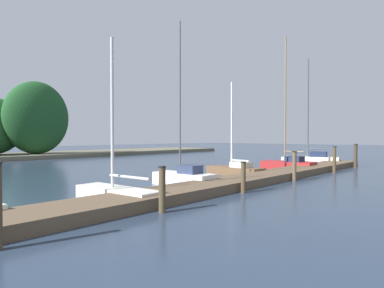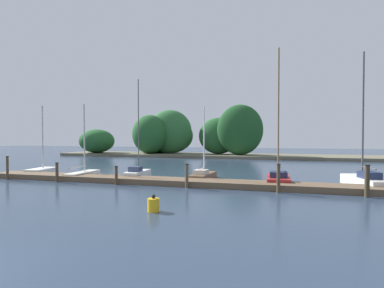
{
  "view_description": "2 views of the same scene",
  "coord_description": "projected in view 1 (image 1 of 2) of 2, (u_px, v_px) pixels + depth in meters",
  "views": [
    {
      "loc": [
        -13.44,
        5.78,
        2.1
      ],
      "look_at": [
        -2.15,
        15.68,
        1.78
      ],
      "focal_mm": 31.65,
      "sensor_mm": 36.0,
      "label": 1
    },
    {
      "loc": [
        7.08,
        -4.17,
        2.96
      ],
      "look_at": [
        1.62,
        14.55,
        2.51
      ],
      "focal_mm": 28.64,
      "sensor_mm": 36.0,
      "label": 2
    }
  ],
  "objects": [
    {
      "name": "sailboat_5",
      "position": [
        310.0,
        158.0,
        25.69
      ],
      "size": [
        2.05,
        4.25,
        8.0
      ],
      "rotation": [
        0.0,
        0.0,
        1.82
      ],
      "color": "silver",
      "rests_on": "ground"
    },
    {
      "name": "mooring_piling_3",
      "position": [
        294.0,
        166.0,
        16.08
      ],
      "size": [
        0.22,
        0.22,
        1.41
      ],
      "color": "brown",
      "rests_on": "ground"
    },
    {
      "name": "mooring_piling_4",
      "position": [
        334.0,
        159.0,
        19.82
      ],
      "size": [
        0.22,
        0.22,
        1.54
      ],
      "color": "#4C3D28",
      "rests_on": "ground"
    },
    {
      "name": "mooring_piling_2",
      "position": [
        243.0,
        177.0,
        12.62
      ],
      "size": [
        0.21,
        0.21,
        1.17
      ],
      "color": "#4C3D28",
      "rests_on": "ground"
    },
    {
      "name": "sailboat_1",
      "position": [
        114.0,
        191.0,
        11.15
      ],
      "size": [
        1.1,
        3.61,
        5.37
      ],
      "rotation": [
        0.0,
        0.0,
        1.62
      ],
      "color": "silver",
      "rests_on": "ground"
    },
    {
      "name": "sailboat_3",
      "position": [
        234.0,
        169.0,
        18.48
      ],
      "size": [
        1.29,
        3.53,
        5.09
      ],
      "rotation": [
        0.0,
        0.0,
        1.5
      ],
      "color": "brown",
      "rests_on": "ground"
    },
    {
      "name": "sailboat_2",
      "position": [
        182.0,
        177.0,
        14.61
      ],
      "size": [
        1.17,
        3.05,
        7.08
      ],
      "rotation": [
        0.0,
        0.0,
        1.63
      ],
      "color": "white",
      "rests_on": "ground"
    },
    {
      "name": "sailboat_4",
      "position": [
        287.0,
        162.0,
        21.73
      ],
      "size": [
        1.49,
        3.48,
        8.48
      ],
      "rotation": [
        0.0,
        0.0,
        1.61
      ],
      "color": "maroon",
      "rests_on": "ground"
    },
    {
      "name": "mooring_piling_5",
      "position": [
        356.0,
        156.0,
        22.95
      ],
      "size": [
        0.27,
        0.27,
        1.61
      ],
      "color": "#3D3323",
      "rests_on": "ground"
    },
    {
      "name": "mooring_piling_1",
      "position": [
        162.0,
        189.0,
        9.31
      ],
      "size": [
        0.22,
        0.22,
        1.29
      ],
      "color": "#4C3D28",
      "rests_on": "ground"
    },
    {
      "name": "dock_pier",
      "position": [
        255.0,
        179.0,
        15.4
      ],
      "size": [
        25.7,
        1.8,
        0.35
      ],
      "color": "brown",
      "rests_on": "ground"
    }
  ]
}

